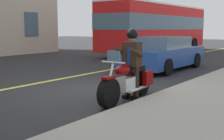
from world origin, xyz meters
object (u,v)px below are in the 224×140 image
rider_main (132,57)px  bus_near (158,26)px  car_silver (163,53)px  motorcycle_main (128,82)px

rider_main → bus_near: bearing=-154.9°
bus_near → car_silver: size_ratio=2.40×
rider_main → bus_near: 13.81m
rider_main → bus_near: bus_near is taller
motorcycle_main → bus_near: bus_near is taller
car_silver → rider_main: bearing=18.6°
rider_main → car_silver: (-5.23, -1.76, -0.35)m
rider_main → car_silver: rider_main is taller
rider_main → bus_near: (-12.47, -5.85, 0.84)m
motorcycle_main → car_silver: (-5.42, -1.77, 0.24)m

